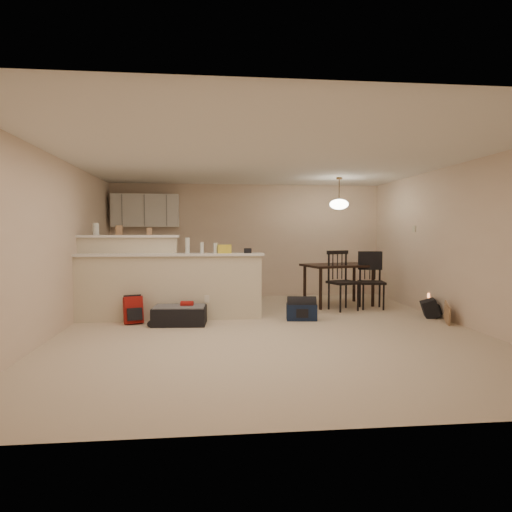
{
  "coord_description": "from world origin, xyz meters",
  "views": [
    {
      "loc": [
        -0.89,
        -6.67,
        1.44
      ],
      "look_at": [
        -0.1,
        0.7,
        1.05
      ],
      "focal_mm": 32.0,
      "sensor_mm": 36.0,
      "label": 1
    }
  ],
  "objects": [
    {
      "name": "suitcase",
      "position": [
        -1.32,
        0.46,
        0.14
      ],
      "size": [
        0.85,
        0.58,
        0.27
      ],
      "primitive_type": "cube",
      "rotation": [
        0.0,
        0.0,
        -0.07
      ],
      "color": "black",
      "rests_on": "ground"
    },
    {
      "name": "dining_table",
      "position": [
        1.67,
        2.01,
        0.71
      ],
      "size": [
        1.45,
        1.13,
        0.81
      ],
      "rotation": [
        0.0,
        0.0,
        0.22
      ],
      "color": "black",
      "rests_on": "ground"
    },
    {
      "name": "kitchen_counter",
      "position": [
        -2.0,
        3.19,
        0.45
      ],
      "size": [
        1.8,
        0.6,
        0.9
      ],
      "primitive_type": "cube",
      "color": "white",
      "rests_on": "ground"
    },
    {
      "name": "pendant_lamp",
      "position": [
        1.67,
        2.01,
        1.99
      ],
      "size": [
        0.36,
        0.36,
        0.62
      ],
      "color": "brown",
      "rests_on": "room"
    },
    {
      "name": "cardboard_sheet",
      "position": [
        2.85,
        0.06,
        0.16
      ],
      "size": [
        0.15,
        0.4,
        0.31
      ],
      "primitive_type": "cube",
      "rotation": [
        0.0,
        0.0,
        1.25
      ],
      "color": "#A57B55",
      "rests_on": "ground"
    },
    {
      "name": "navy_duffel",
      "position": [
        0.64,
        0.61,
        0.13
      ],
      "size": [
        0.52,
        0.32,
        0.27
      ],
      "primitive_type": "cube",
      "rotation": [
        0.0,
        0.0,
        -0.12
      ],
      "color": "#111D37",
      "rests_on": "ground"
    },
    {
      "name": "black_daypack",
      "position": [
        2.85,
        0.61,
        0.15
      ],
      "size": [
        0.33,
        0.39,
        0.29
      ],
      "primitive_type": "cube",
      "rotation": [
        0.0,
        0.0,
        1.24
      ],
      "color": "black",
      "rests_on": "ground"
    },
    {
      "name": "pouch",
      "position": [
        -0.22,
        0.9,
        1.13
      ],
      "size": [
        0.12,
        0.1,
        0.08
      ],
      "primitive_type": "cube",
      "color": "#A57B55",
      "rests_on": "breakfast_bar"
    },
    {
      "name": "dining_chair_near",
      "position": [
        1.6,
        1.45,
        0.55
      ],
      "size": [
        0.6,
        0.59,
        1.09
      ],
      "primitive_type": null,
      "rotation": [
        0.0,
        0.0,
        0.33
      ],
      "color": "black",
      "rests_on": "ground"
    },
    {
      "name": "dining_chair_far",
      "position": [
        2.18,
        1.57,
        0.52
      ],
      "size": [
        0.52,
        0.51,
        1.05
      ],
      "primitive_type": null,
      "rotation": [
        0.0,
        0.0,
        -0.16
      ],
      "color": "black",
      "rests_on": "ground"
    },
    {
      "name": "breakfast_bar",
      "position": [
        -1.76,
        0.98,
        0.61
      ],
      "size": [
        3.08,
        0.58,
        1.39
      ],
      "color": "beige",
      "rests_on": "ground"
    },
    {
      "name": "bottle_b",
      "position": [
        -0.98,
        0.9,
        1.18
      ],
      "size": [
        0.06,
        0.06,
        0.18
      ],
      "primitive_type": "cylinder",
      "color": "silver",
      "rests_on": "breakfast_bar"
    },
    {
      "name": "thermostat",
      "position": [
        2.98,
        1.55,
        1.5
      ],
      "size": [
        0.02,
        0.12,
        0.12
      ],
      "primitive_type": "cube",
      "color": "beige",
      "rests_on": "room"
    },
    {
      "name": "cereal_box",
      "position": [
        -2.35,
        1.12,
        1.47
      ],
      "size": [
        0.1,
        0.07,
        0.16
      ],
      "primitive_type": "cube",
      "color": "#A57B55",
      "rests_on": "breakfast_bar"
    },
    {
      "name": "small_box",
      "position": [
        -1.85,
        1.12,
        1.45
      ],
      "size": [
        0.08,
        0.06,
        0.12
      ],
      "primitive_type": "cube",
      "color": "#A57B55",
      "rests_on": "breakfast_bar"
    },
    {
      "name": "bag_lump",
      "position": [
        -0.6,
        0.9,
        1.16
      ],
      "size": [
        0.22,
        0.18,
        0.14
      ],
      "primitive_type": "cube",
      "color": "#A57B55",
      "rests_on": "breakfast_bar"
    },
    {
      "name": "bottle_a",
      "position": [
        -1.21,
        0.9,
        1.22
      ],
      "size": [
        0.07,
        0.07,
        0.26
      ],
      "primitive_type": "cylinder",
      "color": "silver",
      "rests_on": "breakfast_bar"
    },
    {
      "name": "upper_cabinets",
      "position": [
        -2.2,
        3.32,
        1.9
      ],
      "size": [
        1.4,
        0.34,
        0.7
      ],
      "primitive_type": "cube",
      "color": "white",
      "rests_on": "room"
    },
    {
      "name": "red_backpack",
      "position": [
        -2.05,
        0.61,
        0.21
      ],
      "size": [
        0.32,
        0.26,
        0.42
      ],
      "primitive_type": "cube",
      "rotation": [
        0.0,
        0.0,
        0.33
      ],
      "color": "#9E1611",
      "rests_on": "ground"
    },
    {
      "name": "jar",
      "position": [
        -2.72,
        1.12,
        1.49
      ],
      "size": [
        0.1,
        0.1,
        0.2
      ],
      "primitive_type": "cylinder",
      "color": "silver",
      "rests_on": "breakfast_bar"
    },
    {
      "name": "extra_item_x",
      "position": [
        -0.75,
        0.9,
        1.17
      ],
      "size": [
        0.07,
        0.07,
        0.17
      ],
      "primitive_type": "cylinder",
      "color": "silver",
      "rests_on": "breakfast_bar"
    },
    {
      "name": "room",
      "position": [
        0.0,
        0.0,
        1.25
      ],
      "size": [
        7.0,
        7.02,
        2.5
      ],
      "color": "beige",
      "rests_on": "ground"
    }
  ]
}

